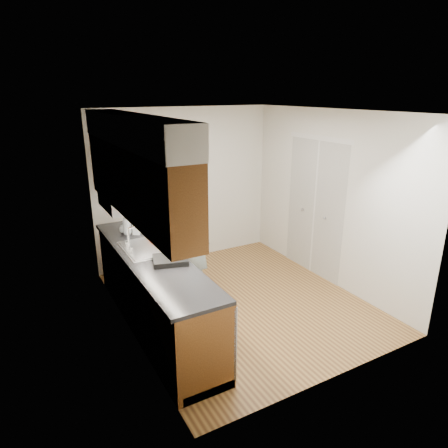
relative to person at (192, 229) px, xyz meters
name	(u,v)px	position (x,y,z in m)	size (l,w,h in m)	color
floor	(240,301)	(0.54, -0.33, -1.04)	(3.50, 3.50, 0.00)	#A0783D
ceiling	(243,111)	(0.54, -0.33, 1.46)	(3.50, 3.50, 0.00)	white
wall_left	(124,233)	(-0.96, -0.33, 0.21)	(0.02, 3.50, 2.50)	silver
wall_right	(330,199)	(2.04, -0.33, 0.21)	(0.02, 3.50, 2.50)	silver
wall_back	(185,186)	(0.54, 1.42, 0.21)	(3.00, 0.02, 2.50)	silver
counter	(154,290)	(-0.66, -0.34, -0.55)	(0.64, 2.80, 1.30)	brown
upper_cabinets	(133,168)	(-0.79, -0.29, 0.91)	(0.47, 2.80, 1.21)	brown
closet_door	(315,209)	(2.03, -0.03, -0.01)	(0.02, 1.22, 2.05)	silver
floor_mat	(194,300)	(0.00, 0.00, -1.03)	(0.54, 0.91, 0.02)	slate
person	(192,229)	(0.00, 0.00, 0.00)	(0.72, 0.48, 2.04)	#8EA6AD
soap_bottle_a	(127,223)	(-0.71, 0.48, 0.05)	(0.11, 0.11, 0.30)	white
soap_bottle_b	(136,226)	(-0.60, 0.42, 0.01)	(0.10, 0.10, 0.21)	white
soap_bottle_c	(124,227)	(-0.73, 0.55, -0.01)	(0.13, 0.13, 0.16)	white
soda_can	(150,234)	(-0.49, 0.20, -0.04)	(0.06, 0.06, 0.11)	#AE331D
steel_can	(142,228)	(-0.51, 0.46, -0.04)	(0.06, 0.06, 0.11)	#A5A5AA
dish_rack	(170,260)	(-0.56, -0.65, -0.07)	(0.37, 0.31, 0.06)	black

